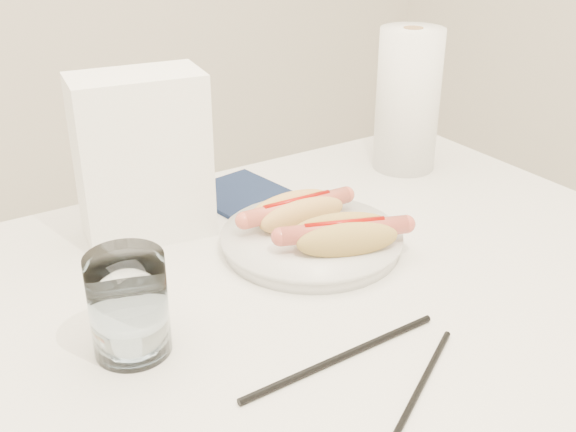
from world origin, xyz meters
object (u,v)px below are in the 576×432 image
napkin_box (142,157)px  water_glass (129,305)px  plate (311,242)px  paper_towel_roll (408,100)px  hotdog_left (297,212)px  hotdog_right (344,235)px  table (258,355)px

napkin_box → water_glass: bearing=-107.4°
plate → napkin_box: size_ratio=1.03×
water_glass → napkin_box: size_ratio=0.50×
plate → paper_towel_roll: (0.30, 0.16, 0.11)m
hotdog_left → paper_towel_roll: (0.30, 0.12, 0.08)m
hotdog_right → water_glass: 0.30m
hotdog_right → napkin_box: 0.29m
table → paper_towel_roll: size_ratio=5.11×
table → napkin_box: napkin_box is taller
hotdog_left → hotdog_right: (0.01, -0.09, 0.00)m
hotdog_right → paper_towel_roll: paper_towel_roll is taller
water_glass → paper_towel_roll: paper_towel_roll is taller
plate → napkin_box: (-0.17, 0.16, 0.10)m
table → hotdog_right: size_ratio=7.35×
hotdog_left → paper_towel_roll: paper_towel_roll is taller
napkin_box → paper_towel_roll: 0.46m
hotdog_right → napkin_box: (-0.18, 0.21, 0.07)m
water_glass → table: bearing=-4.1°
napkin_box → plate: bearing=-35.5°
plate → water_glass: bearing=-163.7°
plate → hotdog_right: (0.01, -0.05, 0.03)m
table → plate: (0.14, 0.09, 0.07)m
plate → hotdog_right: 0.06m
plate → hotdog_left: hotdog_left is taller
paper_towel_roll → water_glass: bearing=-157.6°
hotdog_right → water_glass: water_glass is taller
water_glass → napkin_box: 0.28m
plate → paper_towel_roll: bearing=27.8°
napkin_box → paper_towel_roll: size_ratio=0.96×
table → hotdog_left: (0.14, 0.13, 0.10)m
plate → hotdog_left: (0.00, 0.04, 0.03)m
hotdog_left → paper_towel_roll: 0.33m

